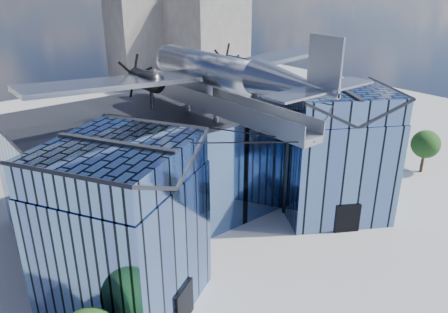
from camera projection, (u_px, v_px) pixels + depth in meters
ground_plane at (239, 243)px, 36.51m from camera, size 120.00×120.00×0.00m
museum at (197, 161)px, 38.58m from camera, size 32.88×24.50×17.60m
bg_towers at (42, 48)px, 69.90m from camera, size 77.00×24.50×26.00m
tree_plaza_e at (426, 144)px, 48.53m from camera, size 3.81×3.81×4.93m
tree_side_e at (319, 120)px, 55.48m from camera, size 4.55×4.55×5.50m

